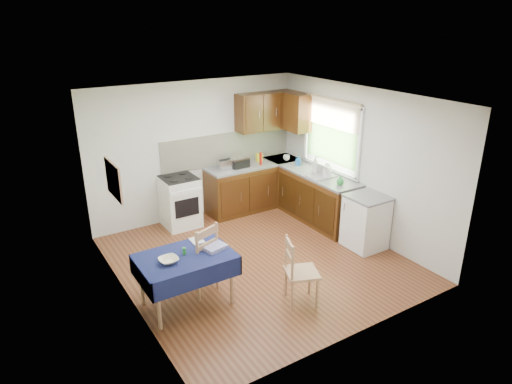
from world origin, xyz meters
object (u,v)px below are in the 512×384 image
toaster (225,165)px  sandwich_press (239,162)px  chair_near (298,270)px  kettle (327,171)px  dish_rack (322,175)px  chair_far (200,257)px  dining_table (185,263)px

toaster → sandwich_press: bearing=24.1°
chair_near → kettle: kettle is taller
dish_rack → chair_far: bearing=-157.0°
dining_table → chair_far: chair_far is taller
dining_table → chair_far: 0.33m
toaster → dining_table: bearing=-105.7°
chair_far → toaster: 2.64m
chair_near → dining_table: bearing=81.4°
sandwich_press → kettle: (1.02, -1.31, 0.02)m
chair_near → toaster: bearing=10.9°
chair_near → chair_far: bearing=68.9°
sandwich_press → kettle: bearing=-52.6°
sandwich_press → dish_rack: (0.96, -1.25, -0.07)m
chair_near → sandwich_press: size_ratio=2.83×
chair_near → dish_rack: bearing=-24.5°
sandwich_press → dish_rack: size_ratio=0.70×
dining_table → sandwich_press: bearing=56.4°
chair_far → sandwich_press: 2.83m
dining_table → chair_near: size_ratio=1.29×
sandwich_press → kettle: size_ratio=1.26×
dining_table → kettle: 3.29m
dish_rack → kettle: 0.12m
chair_near → toaster: toaster is taller
toaster → kettle: 1.85m
sandwich_press → kettle: 1.66m
dining_table → sandwich_press: 3.12m
chair_near → toaster: 3.09m
dining_table → chair_near: bearing=-21.0°
chair_far → toaster: (1.53, 2.10, 0.46)m
dining_table → kettle: (3.12, 0.96, 0.40)m
chair_far → chair_near: (0.97, -0.89, -0.05)m
chair_far → dish_rack: dish_rack is taller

